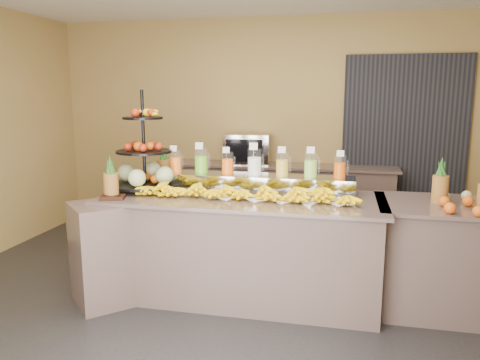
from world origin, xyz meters
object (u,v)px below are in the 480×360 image
(fruit_stand, at_px, (149,165))
(condiment_caddy, at_px, (113,197))
(oven_warmer, at_px, (248,149))
(right_fruit_pile, at_px, (462,199))
(pitcher_tray, at_px, (254,183))
(banana_heap, at_px, (244,190))

(fruit_stand, relative_size, condiment_caddy, 4.68)
(fruit_stand, height_order, oven_warmer, fruit_stand)
(right_fruit_pile, bearing_deg, oven_warmer, 137.36)
(pitcher_tray, relative_size, banana_heap, 0.92)
(condiment_caddy, bearing_deg, oven_warmer, 72.45)
(banana_heap, bearing_deg, right_fruit_pile, 1.13)
(right_fruit_pile, xyz_separation_m, oven_warmer, (-2.15, 1.98, 0.12))
(banana_heap, bearing_deg, oven_warmer, 100.71)
(pitcher_tray, bearing_deg, banana_heap, -94.68)
(pitcher_tray, distance_m, oven_warmer, 1.72)
(condiment_caddy, height_order, right_fruit_pile, right_fruit_pile)
(right_fruit_pile, relative_size, oven_warmer, 0.77)
(pitcher_tray, height_order, condiment_caddy, pitcher_tray)
(banana_heap, xyz_separation_m, fruit_stand, (-0.95, 0.17, 0.16))
(fruit_stand, bearing_deg, oven_warmer, 66.90)
(pitcher_tray, xyz_separation_m, fruit_stand, (-0.98, -0.18, 0.16))
(pitcher_tray, bearing_deg, oven_warmer, 103.79)
(banana_heap, height_order, condiment_caddy, banana_heap)
(pitcher_tray, distance_m, condiment_caddy, 1.29)
(fruit_stand, relative_size, right_fruit_pile, 2.12)
(fruit_stand, xyz_separation_m, condiment_caddy, (-0.15, -0.44, -0.22))
(pitcher_tray, distance_m, right_fruit_pile, 1.77)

